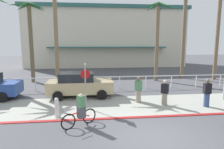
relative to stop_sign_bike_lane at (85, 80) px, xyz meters
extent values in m
plane|color=#4C4C51|center=(2.64, 6.08, -1.68)|extent=(80.00, 80.00, 0.00)
cube|color=#9E9E93|center=(2.64, 0.28, -1.67)|extent=(44.00, 4.00, 0.02)
cube|color=maroon|center=(2.64, -1.72, -1.66)|extent=(44.00, 0.24, 0.03)
cube|color=beige|center=(2.94, 22.31, 2.57)|extent=(23.79, 8.45, 8.49)
cube|color=#2D605B|center=(2.94, 22.31, 7.06)|extent=(24.39, 9.05, 0.50)
cube|color=#2D605B|center=(2.94, 17.58, 1.32)|extent=(16.65, 1.20, 0.16)
cylinder|color=white|center=(2.64, 4.58, -0.68)|extent=(26.02, 0.08, 0.08)
cylinder|color=white|center=(-6.04, 4.58, -1.18)|extent=(0.08, 0.08, 1.00)
cylinder|color=white|center=(-3.87, 4.58, -1.18)|extent=(0.08, 0.08, 1.00)
cylinder|color=white|center=(-1.70, 4.58, -1.18)|extent=(0.08, 0.08, 1.00)
cylinder|color=white|center=(0.47, 4.58, -1.18)|extent=(0.08, 0.08, 1.00)
cylinder|color=white|center=(2.64, 4.58, -1.18)|extent=(0.08, 0.08, 1.00)
cylinder|color=white|center=(4.80, 4.58, -1.18)|extent=(0.08, 0.08, 1.00)
cylinder|color=white|center=(6.97, 4.58, -1.18)|extent=(0.08, 0.08, 1.00)
cylinder|color=white|center=(9.14, 4.58, -1.18)|extent=(0.08, 0.08, 1.00)
cylinder|color=white|center=(11.31, 4.58, -1.18)|extent=(0.08, 0.08, 1.00)
cylinder|color=gray|center=(0.00, 0.00, -0.58)|extent=(0.08, 0.08, 2.20)
cube|color=white|center=(0.00, 0.00, 0.70)|extent=(0.04, 0.56, 0.36)
cylinder|color=red|center=(0.00, 0.00, 0.30)|extent=(0.52, 0.03, 0.52)
cylinder|color=white|center=(-1.43, -1.17, -1.25)|extent=(0.20, 0.20, 0.85)
sphere|color=white|center=(-1.43, -1.17, -0.78)|extent=(0.20, 0.20, 0.20)
cylinder|color=brown|center=(-5.05, 8.49, 1.90)|extent=(0.36, 0.36, 7.16)
cone|color=#235B2D|center=(-4.31, 8.49, 5.23)|extent=(1.58, 0.32, 0.82)
cone|color=#235B2D|center=(-4.47, 9.21, 5.23)|extent=(1.45, 1.70, 0.81)
cone|color=#235B2D|center=(-5.23, 9.29, 5.22)|extent=(0.70, 1.78, 0.83)
cone|color=#235B2D|center=(-5.67, 8.79, 5.22)|extent=(1.49, 0.94, 0.82)
cone|color=#235B2D|center=(-5.84, 8.11, 5.33)|extent=(1.78, 1.08, 0.63)
cone|color=#235B2D|center=(-5.24, 7.63, 5.22)|extent=(0.72, 1.87, 0.84)
cone|color=#235B2D|center=(-4.57, 7.89, 5.36)|extent=(1.24, 1.44, 0.58)
cylinder|color=#846B4C|center=(-2.70, 8.03, 2.46)|extent=(0.36, 0.36, 8.27)
cylinder|color=#756047|center=(6.74, 7.84, 1.96)|extent=(0.36, 0.36, 7.28)
cone|color=#235B2D|center=(7.55, 7.84, 5.38)|extent=(1.71, 0.32, 0.76)
cone|color=#235B2D|center=(7.11, 8.48, 5.35)|extent=(1.07, 1.53, 0.80)
cone|color=#235B2D|center=(6.35, 8.51, 5.33)|extent=(1.10, 1.58, 0.84)
cone|color=#235B2D|center=(6.08, 7.84, 5.43)|extent=(1.41, 0.32, 0.65)
cone|color=#235B2D|center=(6.30, 7.08, 5.39)|extent=(1.19, 1.75, 0.73)
cone|color=#235B2D|center=(7.16, 7.12, 5.34)|extent=(1.17, 1.70, 0.84)
cylinder|color=#756047|center=(9.90, 8.89, 2.77)|extent=(0.36, 0.36, 8.90)
cylinder|color=#756047|center=(12.80, 7.73, 2.85)|extent=(0.36, 0.36, 9.05)
cylinder|color=black|center=(-5.21, 3.56, -1.35)|extent=(0.66, 0.22, 0.66)
cylinder|color=black|center=(-5.21, 1.76, -1.35)|extent=(0.66, 0.22, 0.66)
cube|color=tan|center=(-0.39, 2.57, -0.95)|extent=(4.40, 1.80, 0.80)
cube|color=#1E2328|center=(-0.64, 2.57, -0.27)|extent=(2.29, 1.58, 0.56)
cylinder|color=black|center=(1.02, 3.47, -1.35)|extent=(0.66, 0.22, 0.66)
cylinder|color=black|center=(1.02, 1.67, -1.35)|extent=(0.66, 0.22, 0.66)
cylinder|color=black|center=(-1.79, 3.47, -1.35)|extent=(0.66, 0.22, 0.66)
cylinder|color=black|center=(-1.79, 1.67, -1.35)|extent=(0.66, 0.22, 0.66)
torus|color=black|center=(-0.72, -2.73, -1.35)|extent=(0.63, 0.46, 0.72)
torus|color=black|center=(0.19, -2.11, -1.35)|extent=(0.63, 0.46, 0.72)
cylinder|color=red|center=(-0.09, -2.30, -1.20)|extent=(0.60, 0.43, 0.35)
cylinder|color=red|center=(-0.52, -2.59, -1.06)|extent=(0.34, 0.26, 0.07)
cylinder|color=red|center=(-0.17, -2.35, -1.13)|extent=(0.05, 0.05, 0.44)
cylinder|color=silver|center=(-0.67, -2.70, -0.80)|extent=(0.43, 0.31, 0.04)
cube|color=#4C4C51|center=(-0.17, -2.35, -1.07)|extent=(0.42, 0.41, 0.52)
cube|color=#4C7F51|center=(-0.17, -2.35, -0.55)|extent=(0.41, 0.43, 0.52)
sphere|color=beige|center=(-0.17, -2.35, -0.32)|extent=(0.22, 0.22, 0.22)
cylinder|color=#384C7A|center=(6.98, -0.50, -1.28)|extent=(0.32, 0.32, 0.79)
cube|color=black|center=(6.98, -0.50, -0.58)|extent=(0.40, 0.26, 0.61)
sphere|color=brown|center=(6.98, -0.50, -0.13)|extent=(0.22, 0.22, 0.22)
cylinder|color=gray|center=(4.66, 0.06, -1.30)|extent=(0.45, 0.45, 0.74)
cube|color=black|center=(4.66, 0.06, -0.65)|extent=(0.47, 0.45, 0.57)
sphere|color=beige|center=(4.66, 0.06, -0.23)|extent=(0.20, 0.20, 0.20)
cylinder|color=gray|center=(3.24, 0.79, -1.29)|extent=(0.44, 0.44, 0.78)
cube|color=#4C7F51|center=(3.24, 0.79, -0.59)|extent=(0.48, 0.43, 0.60)
sphere|color=brown|center=(3.24, 0.79, -0.15)|extent=(0.22, 0.22, 0.22)
camera|label=1|loc=(0.21, -11.26, 2.07)|focal=32.68mm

